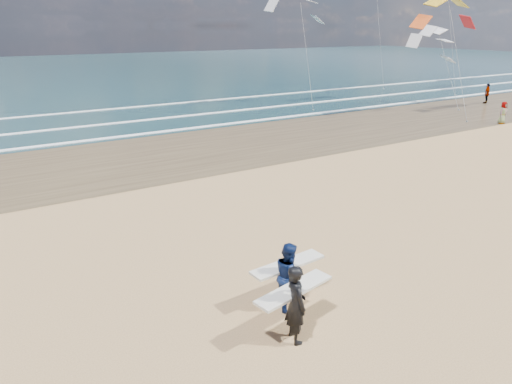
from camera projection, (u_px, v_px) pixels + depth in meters
wet_sand_strip at (365, 122)px, 35.29m from camera, size 220.00×12.00×0.01m
ocean at (143, 69)px, 78.65m from camera, size 220.00×100.00×0.02m
foam_breakers at (290, 104)px, 43.39m from camera, size 220.00×11.70×0.05m
surfer_near at (296, 302)px, 10.58m from camera, size 2.26×1.21×1.97m
surfer_far at (289, 275)px, 11.90m from camera, size 2.23×1.24×1.84m
beachgoer_0 at (503, 113)px, 34.62m from camera, size 0.86×0.61×1.66m
beachgoer_1 at (487, 93)px, 43.67m from camera, size 1.20×0.84×1.89m
kite_0 at (454, 37)px, 35.77m from camera, size 6.80×4.85×10.57m
kite_1 at (304, 35)px, 40.59m from camera, size 6.25×4.79×11.12m
kite_2 at (450, 23)px, 48.50m from camera, size 5.38×4.69×13.59m
kite_5 at (379, 24)px, 53.32m from camera, size 4.86×4.63×13.92m
kite_7 at (445, 55)px, 41.28m from camera, size 6.34×4.80×7.84m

